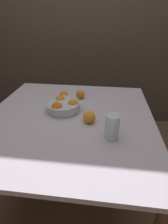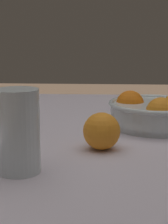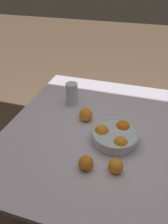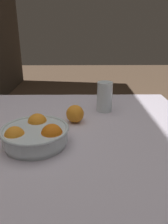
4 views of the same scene
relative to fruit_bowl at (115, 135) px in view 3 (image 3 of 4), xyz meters
The scene contains 7 objects.
ground_plane 0.75m from the fruit_bowl, 56.97° to the right, with size 12.00×12.00×0.00m, color brown.
dining_table 0.14m from the fruit_bowl, 56.97° to the right, with size 1.14×1.19×0.70m.
fruit_bowl is the anchor object (origin of this frame).
juice_glass 0.44m from the fruit_bowl, 39.92° to the right, with size 0.08×0.08×0.15m.
orange_loose_near_bowl 0.24m from the fruit_bowl, 34.73° to the right, with size 0.08×0.08×0.08m, color orange.
orange_loose_front 0.20m from the fruit_bowl, 101.83° to the left, with size 0.07×0.07×0.07m, color orange.
orange_loose_aside 0.24m from the fruit_bowl, 67.76° to the left, with size 0.07×0.07×0.07m, color orange.
Camera 3 is at (-0.15, 0.95, 1.48)m, focal length 35.00 mm.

